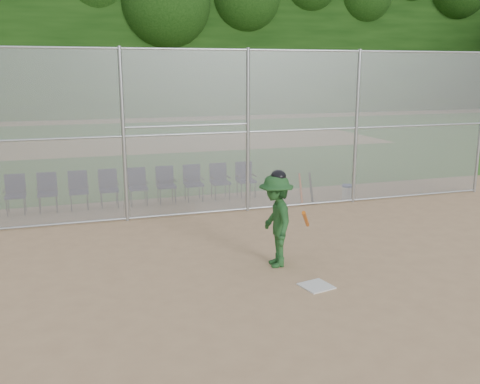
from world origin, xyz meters
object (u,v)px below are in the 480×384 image
object	(u,v)px
home_plate	(316,286)
chair_0	(15,195)
water_cooler	(347,192)
batter_at_plate	(276,220)

from	to	relation	value
home_plate	chair_0	size ratio (longest dim) A/B	0.49
water_cooler	batter_at_plate	bearing A→B (deg)	-132.21
home_plate	chair_0	world-z (taller)	chair_0
home_plate	water_cooler	bearing A→B (deg)	56.65
batter_at_plate	chair_0	distance (m)	7.15
water_cooler	chair_0	bearing A→B (deg)	172.24
home_plate	water_cooler	size ratio (longest dim) A/B	1.14
home_plate	chair_0	distance (m)	8.20
water_cooler	chair_0	xyz separation A→B (m)	(-8.54, 1.16, 0.27)
water_cooler	chair_0	size ratio (longest dim) A/B	0.43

